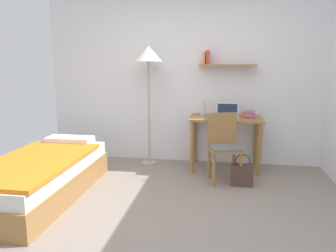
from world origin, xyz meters
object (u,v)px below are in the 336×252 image
object	(u,v)px
standing_lamp	(148,60)
water_bottle	(203,108)
laptop	(227,113)
desk_chair	(224,144)
handbag	(242,174)
book_stack	(249,114)
desk	(226,127)
bed	(41,177)

from	to	relation	value
standing_lamp	water_bottle	size ratio (longest dim) A/B	7.75
laptop	water_bottle	size ratio (longest dim) A/B	1.40
desk_chair	handbag	bearing A→B (deg)	-32.07
standing_lamp	laptop	bearing A→B (deg)	-0.38
water_bottle	book_stack	bearing A→B (deg)	-4.52
standing_lamp	handbag	distance (m)	2.10
desk_chair	laptop	xyz separation A→B (m)	(0.04, 0.55, 0.33)
desk	laptop	bearing A→B (deg)	62.66
handbag	desk_chair	bearing A→B (deg)	147.93
laptop	book_stack	world-z (taller)	laptop
bed	desk_chair	size ratio (longest dim) A/B	2.24
water_bottle	laptop	bearing A→B (deg)	-6.02
desk	laptop	size ratio (longest dim) A/B	3.19
desk	book_stack	size ratio (longest dim) A/B	4.12
desk_chair	book_stack	xyz separation A→B (m)	(0.35, 0.53, 0.32)
laptop	water_bottle	xyz separation A→B (m)	(-0.35, 0.04, 0.06)
water_bottle	desk_chair	bearing A→B (deg)	-62.23
bed	handbag	bearing A→B (deg)	17.17
laptop	water_bottle	distance (m)	0.36
desk_chair	handbag	xyz separation A→B (m)	(0.24, -0.15, -0.35)
laptop	handbag	distance (m)	0.99
bed	laptop	world-z (taller)	laptop
water_bottle	desk	bearing A→B (deg)	-11.93
desk	water_bottle	distance (m)	0.43
desk	standing_lamp	bearing A→B (deg)	177.94
bed	handbag	size ratio (longest dim) A/B	4.77
desk	laptop	distance (m)	0.20
desk_chair	standing_lamp	distance (m)	1.66
bed	book_stack	world-z (taller)	book_stack
water_bottle	handbag	world-z (taller)	water_bottle
standing_lamp	desk	bearing A→B (deg)	-2.06
desk	bed	bearing A→B (deg)	-146.88
handbag	standing_lamp	bearing A→B (deg)	152.60
water_bottle	book_stack	size ratio (longest dim) A/B	0.93
laptop	book_stack	bearing A→B (deg)	-2.80
bed	desk_chair	xyz separation A→B (m)	(2.09, 0.87, 0.26)
bed	desk_chair	world-z (taller)	desk_chair
desk_chair	laptop	world-z (taller)	laptop
standing_lamp	book_stack	xyz separation A→B (m)	(1.47, -0.02, -0.77)
standing_lamp	book_stack	bearing A→B (deg)	-0.88
water_bottle	handbag	bearing A→B (deg)	-53.33
book_stack	water_bottle	bearing A→B (deg)	175.48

